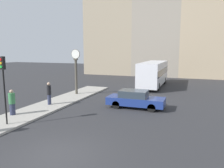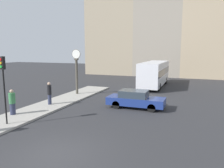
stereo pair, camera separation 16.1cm
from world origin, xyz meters
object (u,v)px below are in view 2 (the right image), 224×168
(pedestrian_black_jacket, at_px, (49,93))
(pedestrian_green_hoodie, at_px, (12,102))
(sedan_car, at_px, (135,99))
(bus_distant, at_px, (155,73))
(traffic_light_near, at_px, (3,76))
(street_clock, at_px, (77,70))

(pedestrian_black_jacket, bearing_deg, pedestrian_green_hoodie, -100.49)
(sedan_car, height_order, pedestrian_black_jacket, pedestrian_black_jacket)
(bus_distant, height_order, pedestrian_black_jacket, bus_distant)
(traffic_light_near, xyz_separation_m, pedestrian_black_jacket, (-0.56, 4.94, -1.95))
(bus_distant, relative_size, street_clock, 2.08)
(traffic_light_near, bearing_deg, street_clock, 94.22)
(pedestrian_black_jacket, relative_size, pedestrian_green_hoodie, 1.05)
(traffic_light_near, relative_size, pedestrian_green_hoodie, 2.31)
(sedan_car, relative_size, pedestrian_black_jacket, 2.45)
(traffic_light_near, bearing_deg, pedestrian_green_hoodie, 125.40)
(bus_distant, height_order, street_clock, street_clock)
(bus_distant, distance_m, pedestrian_green_hoodie, 17.59)
(traffic_light_near, bearing_deg, pedestrian_black_jacket, 96.50)
(bus_distant, xyz_separation_m, pedestrian_black_jacket, (-6.27, -12.88, -0.68))
(sedan_car, distance_m, traffic_light_near, 9.49)
(street_clock, relative_size, pedestrian_black_jacket, 2.45)
(traffic_light_near, bearing_deg, bus_distant, 72.23)
(bus_distant, xyz_separation_m, traffic_light_near, (-5.71, -17.82, 1.27))
(pedestrian_green_hoodie, bearing_deg, sedan_car, 35.25)
(street_clock, distance_m, pedestrian_green_hoodie, 8.16)
(sedan_car, height_order, bus_distant, bus_distant)
(sedan_car, height_order, street_clock, street_clock)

